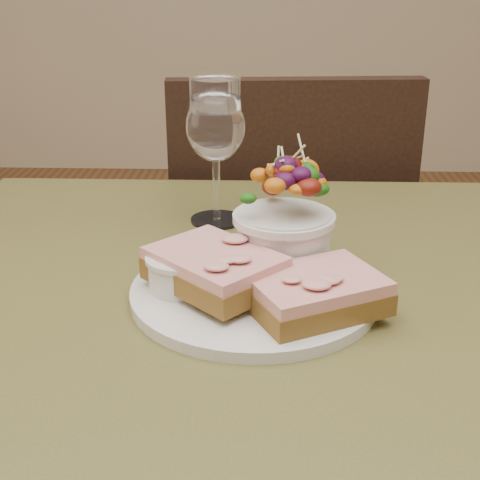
{
  "coord_description": "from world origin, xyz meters",
  "views": [
    {
      "loc": [
        0.02,
        -0.62,
        1.07
      ],
      "look_at": [
        -0.01,
        0.01,
        0.81
      ],
      "focal_mm": 50.0,
      "sensor_mm": 36.0,
      "label": 1
    }
  ],
  "objects_px": {
    "ramekin": "(182,270)",
    "salad_bowl": "(284,215)",
    "dinner_plate": "(254,292)",
    "wine_glass": "(216,131)",
    "sandwich_back": "(215,268)",
    "sandwich_front": "(315,292)",
    "chair_far": "(278,348)",
    "cafe_table": "(245,378)"
  },
  "relations": [
    {
      "from": "salad_bowl",
      "to": "cafe_table",
      "type": "bearing_deg",
      "value": -128.29
    },
    {
      "from": "cafe_table",
      "to": "salad_bowl",
      "type": "bearing_deg",
      "value": 51.71
    },
    {
      "from": "chair_far",
      "to": "wine_glass",
      "type": "relative_size",
      "value": 5.14
    },
    {
      "from": "salad_bowl",
      "to": "wine_glass",
      "type": "height_order",
      "value": "wine_glass"
    },
    {
      "from": "cafe_table",
      "to": "chair_far",
      "type": "relative_size",
      "value": 0.89
    },
    {
      "from": "chair_far",
      "to": "ramekin",
      "type": "relative_size",
      "value": 13.24
    },
    {
      "from": "chair_far",
      "to": "dinner_plate",
      "type": "height_order",
      "value": "chair_far"
    },
    {
      "from": "dinner_plate",
      "to": "sandwich_front",
      "type": "bearing_deg",
      "value": -36.41
    },
    {
      "from": "salad_bowl",
      "to": "wine_glass",
      "type": "xyz_separation_m",
      "value": [
        -0.08,
        0.17,
        0.05
      ]
    },
    {
      "from": "cafe_table",
      "to": "dinner_plate",
      "type": "relative_size",
      "value": 3.15
    },
    {
      "from": "cafe_table",
      "to": "sandwich_front",
      "type": "relative_size",
      "value": 5.24
    },
    {
      "from": "cafe_table",
      "to": "wine_glass",
      "type": "relative_size",
      "value": 4.57
    },
    {
      "from": "ramekin",
      "to": "salad_bowl",
      "type": "bearing_deg",
      "value": 29.08
    },
    {
      "from": "sandwich_front",
      "to": "wine_glass",
      "type": "xyz_separation_m",
      "value": [
        -0.11,
        0.26,
        0.09
      ]
    },
    {
      "from": "dinner_plate",
      "to": "wine_glass",
      "type": "height_order",
      "value": "wine_glass"
    },
    {
      "from": "chair_far",
      "to": "wine_glass",
      "type": "height_order",
      "value": "wine_glass"
    },
    {
      "from": "sandwich_front",
      "to": "salad_bowl",
      "type": "height_order",
      "value": "salad_bowl"
    },
    {
      "from": "ramekin",
      "to": "wine_glass",
      "type": "xyz_separation_m",
      "value": [
        0.02,
        0.22,
        0.09
      ]
    },
    {
      "from": "sandwich_front",
      "to": "chair_far",
      "type": "bearing_deg",
      "value": 64.35
    },
    {
      "from": "ramekin",
      "to": "wine_glass",
      "type": "distance_m",
      "value": 0.24
    },
    {
      "from": "chair_far",
      "to": "dinner_plate",
      "type": "distance_m",
      "value": 0.79
    },
    {
      "from": "chair_far",
      "to": "sandwich_front",
      "type": "xyz_separation_m",
      "value": [
        0.01,
        -0.69,
        0.49
      ]
    },
    {
      "from": "chair_far",
      "to": "dinner_plate",
      "type": "relative_size",
      "value": 3.54
    },
    {
      "from": "chair_far",
      "to": "salad_bowl",
      "type": "bearing_deg",
      "value": 83.93
    },
    {
      "from": "cafe_table",
      "to": "ramekin",
      "type": "height_order",
      "value": "ramekin"
    },
    {
      "from": "cafe_table",
      "to": "salad_bowl",
      "type": "relative_size",
      "value": 6.3
    },
    {
      "from": "wine_glass",
      "to": "cafe_table",
      "type": "bearing_deg",
      "value": -78.6
    },
    {
      "from": "cafe_table",
      "to": "sandwich_back",
      "type": "relative_size",
      "value": 5.09
    },
    {
      "from": "ramekin",
      "to": "salad_bowl",
      "type": "xyz_separation_m",
      "value": [
        0.1,
        0.06,
        0.04
      ]
    },
    {
      "from": "dinner_plate",
      "to": "ramekin",
      "type": "xyz_separation_m",
      "value": [
        -0.07,
        -0.0,
        0.03
      ]
    },
    {
      "from": "dinner_plate",
      "to": "wine_glass",
      "type": "distance_m",
      "value": 0.25
    },
    {
      "from": "sandwich_back",
      "to": "salad_bowl",
      "type": "bearing_deg",
      "value": 86.17
    },
    {
      "from": "sandwich_back",
      "to": "sandwich_front",
      "type": "bearing_deg",
      "value": 24.96
    },
    {
      "from": "ramekin",
      "to": "wine_glass",
      "type": "bearing_deg",
      "value": 84.81
    },
    {
      "from": "cafe_table",
      "to": "dinner_plate",
      "type": "xyz_separation_m",
      "value": [
        0.01,
        -0.0,
        0.11
      ]
    },
    {
      "from": "dinner_plate",
      "to": "salad_bowl",
      "type": "xyz_separation_m",
      "value": [
        0.03,
        0.05,
        0.07
      ]
    },
    {
      "from": "chair_far",
      "to": "ramekin",
      "type": "height_order",
      "value": "chair_far"
    },
    {
      "from": "chair_far",
      "to": "wine_glass",
      "type": "distance_m",
      "value": 0.72
    },
    {
      "from": "cafe_table",
      "to": "ramekin",
      "type": "xyz_separation_m",
      "value": [
        -0.06,
        -0.01,
        0.13
      ]
    },
    {
      "from": "chair_far",
      "to": "ramekin",
      "type": "bearing_deg",
      "value": 74.96
    },
    {
      "from": "dinner_plate",
      "to": "ramekin",
      "type": "bearing_deg",
      "value": -176.82
    },
    {
      "from": "chair_far",
      "to": "sandwich_back",
      "type": "height_order",
      "value": "chair_far"
    }
  ]
}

